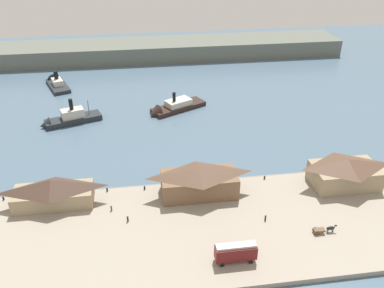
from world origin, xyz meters
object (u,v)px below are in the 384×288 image
object	(u,v)px
ferry_shed_central_terminal	(345,172)
pedestrian_at_waters_edge	(111,208)
ferry_shed_customs_shed	(199,181)
pedestrian_near_east_shed	(265,218)
pedestrian_walking_east	(128,219)
ferry_approaching_east	(172,108)
mooring_post_center_west	(265,178)
mooring_post_east	(107,190)
mooring_post_west	(3,198)
street_tram	(236,252)
ferry_outer_harbor	(56,83)
mooring_post_center_east	(145,188)
ferry_mid_harbor	(67,119)
ferry_shed_west_terminal	(53,192)
horse_cart	(324,229)

from	to	relation	value
ferry_shed_central_terminal	pedestrian_at_waters_edge	world-z (taller)	ferry_shed_central_terminal
ferry_shed_customs_shed	ferry_shed_central_terminal	xyz separation A→B (m)	(38.34, -1.37, -0.04)
pedestrian_near_east_shed	pedestrian_at_waters_edge	size ratio (longest dim) A/B	1.03
pedestrian_walking_east	ferry_approaching_east	size ratio (longest dim) A/B	0.07
mooring_post_center_west	mooring_post_east	size ratio (longest dim) A/B	1.00
pedestrian_at_waters_edge	mooring_post_west	world-z (taller)	pedestrian_at_waters_edge
mooring_post_east	ferry_approaching_east	xyz separation A→B (m)	(21.54, 48.96, -0.37)
ferry_shed_central_terminal	pedestrian_near_east_shed	xyz separation A→B (m)	(-24.65, -11.17, -3.20)
ferry_shed_central_terminal	street_tram	world-z (taller)	ferry_shed_central_terminal
street_tram	pedestrian_near_east_shed	world-z (taller)	street_tram
mooring_post_west	ferry_outer_harbor	size ratio (longest dim) A/B	0.05
pedestrian_walking_east	mooring_post_west	distance (m)	33.29
pedestrian_walking_east	mooring_post_center_east	bearing A→B (deg)	70.25
ferry_shed_central_terminal	ferry_approaching_east	world-z (taller)	ferry_shed_central_terminal
mooring_post_center_east	ferry_mid_harbor	size ratio (longest dim) A/B	0.04
ferry_shed_central_terminal	pedestrian_at_waters_edge	bearing A→B (deg)	-177.70
pedestrian_walking_east	ferry_approaching_east	world-z (taller)	ferry_approaching_east
ferry_shed_customs_shed	street_tram	world-z (taller)	ferry_shed_customs_shed
ferry_approaching_east	mooring_post_east	bearing A→B (deg)	-113.74
pedestrian_walking_east	mooring_post_east	distance (m)	13.74
ferry_shed_west_terminal	mooring_post_west	distance (m)	13.77
ferry_shed_customs_shed	mooring_post_center_east	xyz separation A→B (m)	(-13.77, 3.77, -3.52)
mooring_post_west	ferry_outer_harbor	world-z (taller)	ferry_outer_harbor
ferry_approaching_east	ferry_shed_customs_shed	bearing A→B (deg)	-88.03
horse_cart	mooring_post_center_east	world-z (taller)	horse_cart
horse_cart	pedestrian_at_waters_edge	bearing A→B (deg)	162.84
mooring_post_west	ferry_outer_harbor	xyz separation A→B (m)	(1.08, 81.78, -0.50)
mooring_post_center_west	ferry_approaching_east	world-z (taller)	ferry_approaching_east
pedestrian_at_waters_edge	ferry_shed_central_terminal	bearing A→B (deg)	2.30
ferry_shed_customs_shed	street_tram	size ratio (longest dim) A/B	2.26
mooring_post_west	mooring_post_center_west	world-z (taller)	same
ferry_shed_west_terminal	ferry_shed_central_terminal	xyz separation A→B (m)	(74.30, -2.26, 0.32)
ferry_shed_customs_shed	mooring_post_center_west	world-z (taller)	ferry_shed_customs_shed
ferry_shed_customs_shed	ferry_shed_central_terminal	bearing A→B (deg)	-2.04
street_tram	mooring_post_center_east	bearing A→B (deg)	122.23
mooring_post_center_east	ferry_approaching_east	size ratio (longest dim) A/B	0.04
ferry_shed_central_terminal	mooring_post_center_west	bearing A→B (deg)	165.02
mooring_post_west	street_tram	bearing A→B (deg)	-28.17
mooring_post_west	mooring_post_east	size ratio (longest dim) A/B	1.00
ferry_shed_west_terminal	street_tram	distance (m)	46.87
pedestrian_near_east_shed	ferry_shed_central_terminal	bearing A→B (deg)	24.38
mooring_post_west	mooring_post_east	distance (m)	25.57
ferry_shed_west_terminal	ferry_mid_harbor	size ratio (longest dim) A/B	0.90
street_tram	mooring_post_west	distance (m)	59.80
ferry_shed_customs_shed	ferry_approaching_east	distance (m)	53.45
pedestrian_near_east_shed	ferry_shed_west_terminal	bearing A→B (deg)	164.86
ferry_shed_customs_shed	pedestrian_near_east_shed	size ratio (longest dim) A/B	11.98
pedestrian_at_waters_edge	ferry_approaching_east	distance (m)	60.54
ferry_shed_west_terminal	pedestrian_walking_east	world-z (taller)	ferry_shed_west_terminal
ferry_shed_west_terminal	mooring_post_west	xyz separation A→B (m)	(-12.98, 3.32, -3.16)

